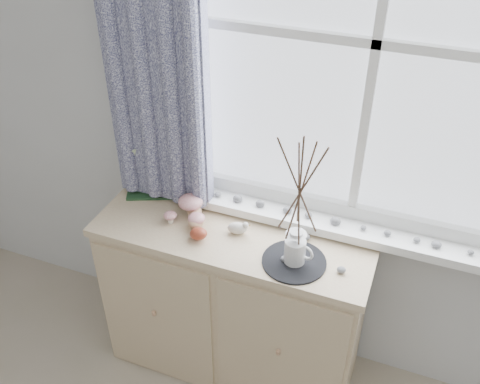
{
  "coord_description": "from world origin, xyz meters",
  "views": [
    {
      "loc": [
        0.51,
        0.14,
        2.3
      ],
      "look_at": [
        -0.1,
        1.7,
        1.1
      ],
      "focal_mm": 40.0,
      "sensor_mm": 36.0,
      "label": 1
    }
  ],
  "objects_px": {
    "toadstool_cluster": "(190,208)",
    "twig_pitcher": "(300,187)",
    "botanical_book": "(157,173)",
    "sideboard": "(234,302)"
  },
  "relations": [
    {
      "from": "sideboard",
      "to": "toadstool_cluster",
      "type": "height_order",
      "value": "toadstool_cluster"
    },
    {
      "from": "sideboard",
      "to": "botanical_book",
      "type": "height_order",
      "value": "botanical_book"
    },
    {
      "from": "botanical_book",
      "to": "twig_pitcher",
      "type": "relative_size",
      "value": 0.61
    },
    {
      "from": "botanical_book",
      "to": "toadstool_cluster",
      "type": "xyz_separation_m",
      "value": [
        0.2,
        -0.09,
        -0.07
      ]
    },
    {
      "from": "toadstool_cluster",
      "to": "botanical_book",
      "type": "bearing_deg",
      "value": 155.42
    },
    {
      "from": "botanical_book",
      "to": "twig_pitcher",
      "type": "bearing_deg",
      "value": -39.22
    },
    {
      "from": "sideboard",
      "to": "twig_pitcher",
      "type": "xyz_separation_m",
      "value": [
        0.29,
        -0.09,
        0.79
      ]
    },
    {
      "from": "sideboard",
      "to": "toadstool_cluster",
      "type": "bearing_deg",
      "value": 174.95
    },
    {
      "from": "toadstool_cluster",
      "to": "twig_pitcher",
      "type": "xyz_separation_m",
      "value": [
        0.5,
        -0.1,
        0.3
      ]
    },
    {
      "from": "sideboard",
      "to": "botanical_book",
      "type": "bearing_deg",
      "value": 164.95
    }
  ]
}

